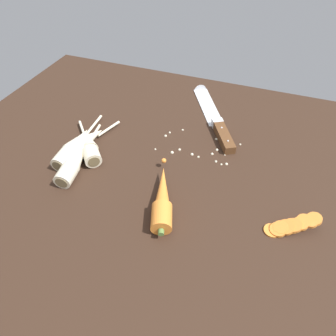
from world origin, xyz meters
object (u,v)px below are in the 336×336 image
(parsnip_front, at_px, (89,146))
(parsnip_mid_left, at_px, (74,147))
(whole_carrot, at_px, (162,199))
(carrot_slice_stack, at_px, (292,225))
(parsnip_mid_right, at_px, (86,141))
(chefs_knife, at_px, (212,113))
(parsnip_back, at_px, (75,160))

(parsnip_front, height_order, parsnip_mid_left, same)
(whole_carrot, xyz_separation_m, parsnip_front, (-0.23, 0.09, -0.00))
(whole_carrot, height_order, carrot_slice_stack, whole_carrot)
(whole_carrot, bearing_deg, parsnip_front, 158.15)
(carrot_slice_stack, bearing_deg, parsnip_mid_left, 174.61)
(parsnip_front, height_order, parsnip_mid_right, same)
(chefs_knife, bearing_deg, parsnip_mid_left, -135.11)
(parsnip_mid_left, height_order, parsnip_back, same)
(carrot_slice_stack, bearing_deg, parsnip_mid_right, 171.04)
(chefs_knife, height_order, parsnip_front, parsnip_front)
(whole_carrot, xyz_separation_m, parsnip_back, (-0.24, 0.04, -0.00))
(chefs_knife, height_order, carrot_slice_stack, carrot_slice_stack)
(parsnip_mid_right, bearing_deg, parsnip_back, -77.80)
(chefs_knife, bearing_deg, parsnip_back, -127.93)
(parsnip_back, relative_size, carrot_slice_stack, 2.23)
(parsnip_back, bearing_deg, parsnip_front, 87.07)
(parsnip_mid_left, xyz_separation_m, parsnip_mid_right, (0.02, 0.03, 0.00))
(whole_carrot, relative_size, parsnip_front, 1.30)
(parsnip_front, relative_size, carrot_slice_stack, 1.49)
(chefs_knife, height_order, parsnip_mid_left, parsnip_mid_left)
(parsnip_front, xyz_separation_m, parsnip_mid_right, (-0.02, 0.02, 0.00))
(carrot_slice_stack, bearing_deg, parsnip_front, 172.66)
(parsnip_mid_left, relative_size, parsnip_mid_right, 1.30)
(whole_carrot, height_order, parsnip_front, whole_carrot)
(parsnip_mid_left, height_order, parsnip_mid_right, same)
(chefs_knife, relative_size, carrot_slice_stack, 3.11)
(whole_carrot, relative_size, parsnip_back, 0.87)
(parsnip_mid_right, distance_m, carrot_slice_stack, 0.52)
(whole_carrot, xyz_separation_m, parsnip_mid_left, (-0.27, 0.08, -0.00))
(parsnip_front, relative_size, parsnip_mid_left, 0.68)
(parsnip_front, bearing_deg, whole_carrot, -21.85)
(parsnip_mid_left, height_order, carrot_slice_stack, parsnip_mid_left)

